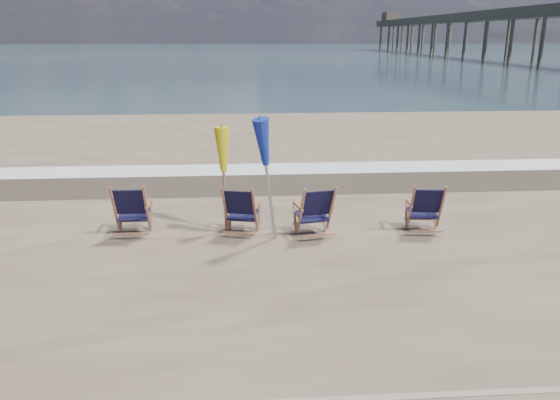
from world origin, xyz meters
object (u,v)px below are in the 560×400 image
(umbrella_yellow, at_px, (223,156))
(fishing_pier, at_px, (504,28))
(beach_chair_1, at_px, (255,211))
(beach_chair_3, at_px, (441,209))
(umbrella_blue, at_px, (268,146))
(beach_chair_0, at_px, (147,210))
(beach_chair_2, at_px, (331,211))

(umbrella_yellow, distance_m, fishing_pier, 80.92)
(beach_chair_1, xyz_separation_m, beach_chair_3, (3.58, -0.12, -0.00))
(umbrella_blue, bearing_deg, umbrella_yellow, 140.62)
(beach_chair_1, bearing_deg, fishing_pier, -105.32)
(fishing_pier, bearing_deg, beach_chair_3, -116.04)
(beach_chair_0, xyz_separation_m, beach_chair_1, (2.04, -0.16, -0.02))
(beach_chair_3, relative_size, umbrella_blue, 0.43)
(umbrella_blue, bearing_deg, beach_chair_3, 2.63)
(beach_chair_0, bearing_deg, beach_chair_1, 175.67)
(beach_chair_0, relative_size, beach_chair_2, 1.00)
(beach_chair_1, distance_m, fishing_pier, 81.05)
(beach_chair_2, relative_size, beach_chair_3, 1.04)
(beach_chair_2, bearing_deg, beach_chair_0, -14.58)
(umbrella_yellow, bearing_deg, beach_chair_0, -170.09)
(beach_chair_3, bearing_deg, beach_chair_0, 3.47)
(umbrella_blue, distance_m, fishing_pier, 81.11)
(beach_chair_0, distance_m, umbrella_yellow, 1.78)
(beach_chair_2, xyz_separation_m, umbrella_yellow, (-2.02, 0.52, 0.98))
(beach_chair_1, xyz_separation_m, beach_chair_2, (1.45, -0.11, 0.02))
(beach_chair_3, distance_m, umbrella_yellow, 4.30)
(beach_chair_1, relative_size, beach_chair_3, 1.00)
(umbrella_yellow, bearing_deg, fishing_pier, 61.15)
(beach_chair_1, distance_m, umbrella_blue, 1.36)
(beach_chair_2, distance_m, fishing_pier, 80.47)
(beach_chair_3, relative_size, fishing_pier, 0.01)
(beach_chair_2, xyz_separation_m, fishing_pier, (36.99, 71.35, 4.12))
(beach_chair_2, distance_m, umbrella_blue, 1.76)
(beach_chair_0, height_order, umbrella_blue, umbrella_blue)
(beach_chair_1, bearing_deg, umbrella_yellow, -22.72)
(beach_chair_2, bearing_deg, beach_chair_3, 169.55)
(beach_chair_2, bearing_deg, fishing_pier, -127.65)
(beach_chair_3, bearing_deg, fishing_pier, -109.80)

